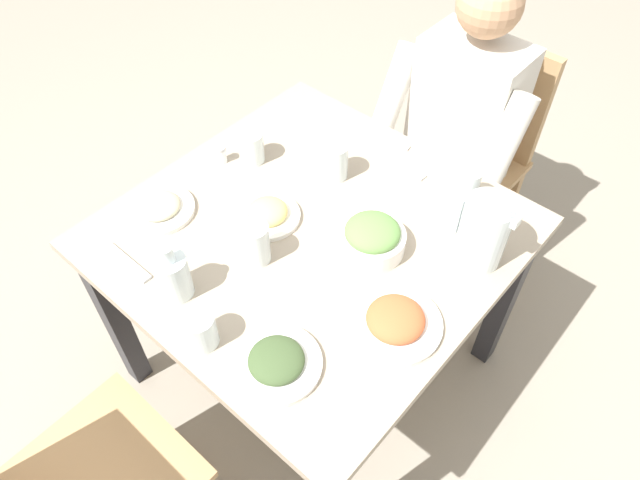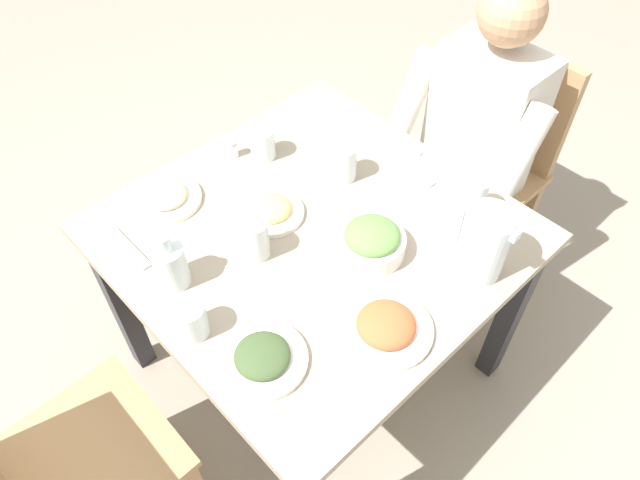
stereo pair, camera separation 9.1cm
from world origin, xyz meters
The scene contains 22 objects.
ground_plane centered at (0.00, 0.00, 0.00)m, with size 8.00×8.00×0.00m, color gray.
dining_table centered at (0.00, 0.00, 0.60)m, with size 0.97×0.97×0.71m.
chair_near centered at (-0.03, -0.83, 0.49)m, with size 0.40×0.40×0.86m.
chair_far centered at (0.01, 0.83, 0.49)m, with size 0.40×0.40×0.86m.
diner_near centered at (-0.03, -0.63, 0.63)m, with size 0.48×0.53×1.16m.
water_pitcher centered at (-0.38, -0.21, 0.80)m, with size 0.16×0.12×0.19m.
salad_bowl centered at (-0.16, -0.05, 0.75)m, with size 0.17×0.17×0.09m.
plate_fries centered at (0.12, 0.05, 0.72)m, with size 0.17×0.17×0.05m.
plate_rice_curry centered at (-0.34, 0.09, 0.72)m, with size 0.22×0.22×0.05m.
plate_beans centered at (0.35, 0.22, 0.72)m, with size 0.19×0.19×0.04m.
plate_dolmas centered at (-0.21, 0.35, 0.72)m, with size 0.20×0.20×0.04m.
water_glass_center centered at (-0.04, 0.41, 0.75)m, with size 0.07×0.07×0.09m, color silver.
water_glass_near_left centered at (0.32, -0.09, 0.75)m, with size 0.07×0.07×0.10m, color silver.
water_glass_by_pitcher centered at (0.09, -0.20, 0.76)m, with size 0.07×0.07×0.11m, color silver.
water_glass_near_right centered at (-0.25, -0.36, 0.76)m, with size 0.06×0.06×0.11m, color silver.
water_glass_far_right centered at (0.04, 0.16, 0.76)m, with size 0.07×0.07×0.11m, color silver.
oil_carafe centered at (0.11, 0.36, 0.76)m, with size 0.08×0.08×0.16m.
salt_shaker centered at (0.38, -0.03, 0.73)m, with size 0.03×0.03×0.05m.
fork_near centered at (0.27, 0.39, 0.71)m, with size 0.17×0.03×0.01m, color silver.
knife_near centered at (-0.29, -0.37, 0.71)m, with size 0.18×0.02×0.01m, color silver.
fork_far centered at (-0.03, -0.36, 0.71)m, with size 0.17×0.03×0.01m, color silver.
knife_far centered at (0.09, -0.42, 0.71)m, with size 0.18×0.02×0.01m, color silver.
Camera 2 is at (-0.77, 0.70, 1.86)m, focal length 32.90 mm.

